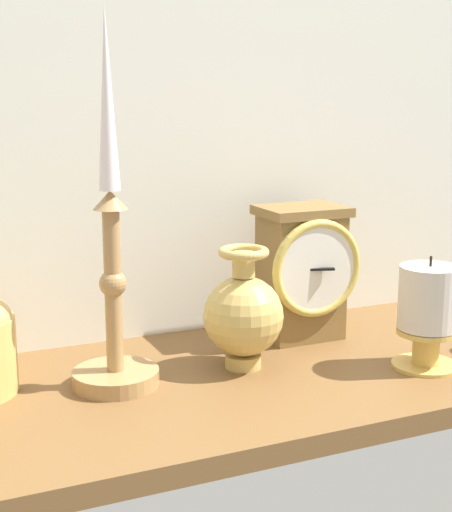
# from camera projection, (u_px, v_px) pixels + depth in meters

# --- Properties ---
(ground_plane) EXTENTS (1.00, 0.36, 0.02)m
(ground_plane) POSITION_uv_depth(u_px,v_px,m) (213.00, 387.00, 0.89)
(ground_plane) COLOR brown
(back_wall) EXTENTS (1.20, 0.02, 0.65)m
(back_wall) POSITION_uv_depth(u_px,v_px,m) (155.00, 86.00, 0.98)
(back_wall) COLOR silver
(back_wall) RESTS_ON ground_plane
(mantel_clock) EXTENTS (0.13, 0.10, 0.17)m
(mantel_clock) POSITION_uv_depth(u_px,v_px,m) (303.00, 271.00, 1.01)
(mantel_clock) COLOR brown
(mantel_clock) RESTS_ON ground_plane
(candlestick_tall_left) EXTENTS (0.10, 0.10, 0.41)m
(candlestick_tall_left) POSITION_uv_depth(u_px,v_px,m) (113.00, 275.00, 0.83)
(candlestick_tall_left) COLOR #A8804F
(candlestick_tall_left) RESTS_ON ground_plane
(brass_vase_bulbous) EXTENTS (0.09, 0.09, 0.14)m
(brass_vase_bulbous) POSITION_uv_depth(u_px,v_px,m) (243.00, 314.00, 0.90)
(brass_vase_bulbous) COLOR tan
(brass_vase_bulbous) RESTS_ON ground_plane
(pillar_candle_front) EXTENTS (0.08, 0.08, 0.13)m
(pillar_candle_front) POSITION_uv_depth(u_px,v_px,m) (428.00, 311.00, 0.90)
(pillar_candle_front) COLOR gold
(pillar_candle_front) RESTS_ON ground_plane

